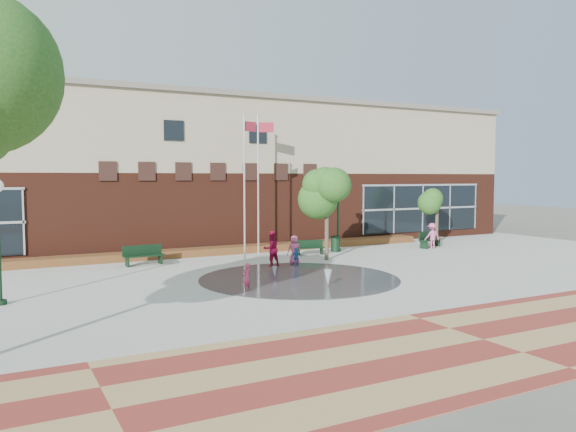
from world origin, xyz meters
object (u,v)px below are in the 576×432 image
flagpole_right (259,176)px  bench_left (144,259)px  flagpole_left (245,179)px  trash_can (336,244)px  child_splash (246,277)px

flagpole_right → bench_left: size_ratio=3.88×
flagpole_left → bench_left: (-4.97, 0.88, -3.86)m
trash_can → flagpole_right: bearing=159.3°
flagpole_left → child_splash: size_ratio=6.91×
flagpole_right → bench_left: flagpole_right is taller
flagpole_left → trash_can: flagpole_left is taller
bench_left → trash_can: (10.86, -0.21, 0.15)m
flagpole_left → bench_left: 6.35m
flagpole_left → trash_can: bearing=-11.1°
flagpole_left → trash_can: size_ratio=8.11×
flagpole_right → trash_can: 5.82m
bench_left → child_splash: size_ratio=1.84×
flagpole_right → child_splash: 11.20m
flagpole_left → flagpole_right: bearing=33.1°
flagpole_left → trash_can: 7.00m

